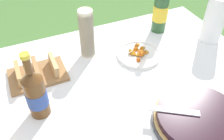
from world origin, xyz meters
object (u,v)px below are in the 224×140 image
at_px(berry_tart, 198,119).
at_px(bread_board, 37,73).
at_px(serving_knife, 208,114).
at_px(cider_bottle_amber, 36,94).
at_px(cider_bottle_green, 161,9).
at_px(cup_stack, 87,34).
at_px(snack_plate_right, 139,54).
at_px(paper_towel_roll, 215,19).

bearing_deg(berry_tart, bread_board, 134.60).
relative_size(serving_knife, cider_bottle_amber, 1.10).
relative_size(cider_bottle_green, bread_board, 1.35).
relative_size(cup_stack, cider_bottle_green, 0.72).
xyz_separation_m(snack_plate_right, bread_board, (-0.50, 0.05, 0.01)).
relative_size(berry_tart, cider_bottle_green, 0.99).
xyz_separation_m(cider_bottle_amber, paper_towel_roll, (0.96, 0.14, 0.02)).
distance_m(cider_bottle_green, cider_bottle_amber, 0.82).
distance_m(berry_tart, snack_plate_right, 0.46).
xyz_separation_m(cider_bottle_amber, bread_board, (0.03, 0.22, -0.09)).
relative_size(serving_knife, cup_stack, 1.29).
bearing_deg(cider_bottle_green, snack_plate_right, -142.03).
bearing_deg(paper_towel_roll, serving_knife, -131.34).
bearing_deg(cider_bottle_amber, snack_plate_right, 17.00).
height_order(serving_knife, cider_bottle_amber, cider_bottle_amber).
distance_m(snack_plate_right, bread_board, 0.51).
bearing_deg(cider_bottle_green, bread_board, -170.88).
xyz_separation_m(serving_knife, paper_towel_roll, (0.40, 0.45, 0.06)).
bearing_deg(bread_board, cider_bottle_amber, -97.91).
bearing_deg(cup_stack, paper_towel_roll, -12.06).
distance_m(cup_stack, snack_plate_right, 0.28).
xyz_separation_m(berry_tart, bread_board, (-0.51, 0.52, -0.01)).
bearing_deg(cup_stack, snack_plate_right, -26.56).
bearing_deg(berry_tart, cider_bottle_amber, 151.06).
xyz_separation_m(cider_bottle_amber, snack_plate_right, (0.53, 0.16, -0.10)).
bearing_deg(bread_board, snack_plate_right, -6.23).
distance_m(cup_stack, bread_board, 0.30).
bearing_deg(berry_tart, serving_knife, -32.81).
bearing_deg(cider_bottle_green, cider_bottle_amber, -156.06).
xyz_separation_m(cup_stack, bread_board, (-0.27, -0.06, -0.10)).
bearing_deg(snack_plate_right, bread_board, 173.77).
distance_m(paper_towel_roll, bread_board, 0.94).
bearing_deg(bread_board, paper_towel_roll, -4.91).
xyz_separation_m(cup_stack, paper_towel_roll, (0.66, -0.14, 0.00)).
distance_m(serving_knife, snack_plate_right, 0.48).
bearing_deg(cup_stack, bread_board, -167.29).
bearing_deg(cider_bottle_green, berry_tart, -108.62).
bearing_deg(cider_bottle_amber, serving_knife, -29.12).
distance_m(cider_bottle_amber, bread_board, 0.24).
distance_m(cup_stack, paper_towel_roll, 0.68).
xyz_separation_m(serving_knife, cup_stack, (-0.26, 0.59, 0.06)).
xyz_separation_m(cider_bottle_green, cider_bottle_amber, (-0.75, -0.33, -0.03)).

